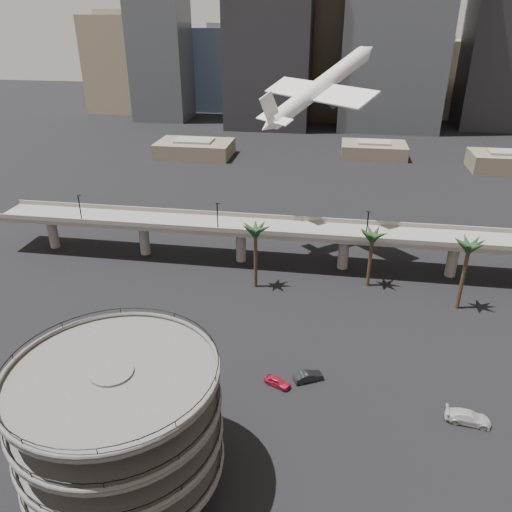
% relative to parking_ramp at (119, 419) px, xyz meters
% --- Properties ---
extents(ground, '(700.00, 700.00, 0.00)m').
position_rel_parking_ramp_xyz_m(ground, '(13.00, 4.00, -9.84)').
color(ground, black).
rests_on(ground, ground).
extents(parking_ramp, '(22.20, 22.20, 17.35)m').
position_rel_parking_ramp_xyz_m(parking_ramp, '(0.00, 0.00, 0.00)').
color(parking_ramp, '#504E4B').
rests_on(parking_ramp, ground).
extents(overpass, '(130.00, 9.30, 14.70)m').
position_rel_parking_ramp_xyz_m(overpass, '(13.00, 59.00, -2.50)').
color(overpass, slate).
rests_on(overpass, ground).
extents(palm_trees, '(42.40, 10.40, 14.00)m').
position_rel_parking_ramp_xyz_m(palm_trees, '(27.02, 48.65, 1.59)').
color(palm_trees, '#412D1C').
rests_on(palm_trees, ground).
extents(low_buildings, '(135.00, 27.50, 6.80)m').
position_rel_parking_ramp_xyz_m(low_buildings, '(19.89, 146.30, -6.97)').
color(low_buildings, '#635B49').
rests_on(low_buildings, ground).
extents(skyline, '(269.00, 86.00, 108.03)m').
position_rel_parking_ramp_xyz_m(skyline, '(28.11, 221.09, 29.61)').
color(skyline, gray).
rests_on(skyline, ground).
extents(airborne_jet, '(25.14, 25.15, 17.43)m').
position_rel_parking_ramp_xyz_m(airborne_jet, '(16.62, 72.01, 25.13)').
color(airborne_jet, silver).
rests_on(airborne_jet, ground).
extents(car_a, '(4.26, 3.10, 1.35)m').
position_rel_parking_ramp_xyz_m(car_a, '(14.88, 19.52, -9.16)').
color(car_a, '#B21935').
rests_on(car_a, ground).
extents(car_b, '(4.64, 3.40, 1.46)m').
position_rel_parking_ramp_xyz_m(car_b, '(19.23, 21.37, -9.11)').
color(car_b, black).
rests_on(car_b, ground).
extents(car_c, '(6.01, 3.03, 1.67)m').
position_rel_parking_ramp_xyz_m(car_c, '(40.68, 16.33, -9.00)').
color(car_c, silver).
rests_on(car_c, ground).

